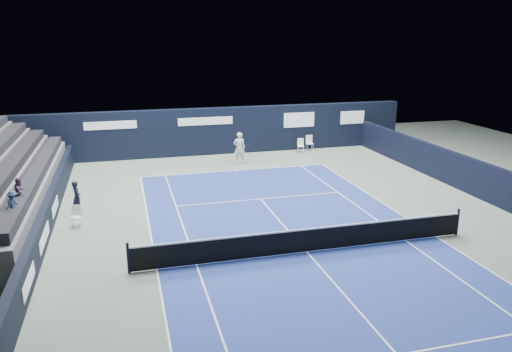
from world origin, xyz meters
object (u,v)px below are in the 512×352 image
Objects in this scene: line_judge_chair at (76,214)px; tennis_net at (307,239)px; folding_chair_back_a at (301,143)px; tennis_player at (239,148)px; folding_chair_back_b at (309,142)px.

tennis_net is at bearing -16.15° from line_judge_chair.
folding_chair_back_a is 0.07× the size of tennis_net.
tennis_net is at bearing -92.65° from tennis_player.
folding_chair_back_a is 5.15m from tennis_player.
tennis_player is at bearing -151.16° from folding_chair_back_b.
line_judge_chair is 9.78m from tennis_net.
tennis_net reaches higher than line_judge_chair.
folding_chair_back_b is 6.03m from tennis_player.
line_judge_chair is at bearing -136.77° from tennis_player.
folding_chair_back_a is at bearing -147.53° from folding_chair_back_b.
folding_chair_back_a reaches higher than line_judge_chair.
line_judge_chair is (-13.79, -10.45, -0.12)m from folding_chair_back_a.
line_judge_chair is at bearing 149.31° from tennis_net.
line_judge_chair is 0.07× the size of tennis_net.
folding_chair_back_b reaches higher than line_judge_chair.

